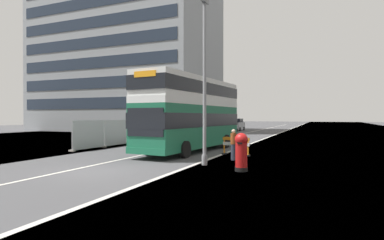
{
  "coord_description": "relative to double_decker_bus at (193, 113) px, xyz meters",
  "views": [
    {
      "loc": [
        9.33,
        -11.05,
        2.42
      ],
      "look_at": [
        2.1,
        5.98,
        2.2
      ],
      "focal_mm": 29.3,
      "sensor_mm": 36.0,
      "label": 1
    }
  ],
  "objects": [
    {
      "name": "red_pillar_postbox",
      "position": [
        5.09,
        -6.59,
        -1.75
      ],
      "size": [
        0.59,
        0.59,
        1.69
      ],
      "color": "black",
      "rests_on": "ground"
    },
    {
      "name": "car_receding_far",
      "position": [
        -5.33,
        31.83,
        -1.71
      ],
      "size": [
        2.04,
        4.42,
        2.04
      ],
      "color": "gray",
      "rests_on": "ground"
    },
    {
      "name": "ground",
      "position": [
        -0.22,
        -8.91,
        -2.72
      ],
      "size": [
        140.0,
        280.0,
        0.1
      ],
      "color": "#424244"
    },
    {
      "name": "bare_tree_far_verge_mid",
      "position": [
        -12.75,
        42.13,
        -0.14
      ],
      "size": [
        2.23,
        2.64,
        5.18
      ],
      "color": "#4C3D2D",
      "rests_on": "ground"
    },
    {
      "name": "construction_site_fence",
      "position": [
        -7.47,
        9.99,
        -1.63
      ],
      "size": [
        0.44,
        27.4,
        2.17
      ],
      "color": "#A8AAAD",
      "rests_on": "ground"
    },
    {
      "name": "backdrop_office_block",
      "position": [
        -23.5,
        26.09,
        9.44
      ],
      "size": [
        29.73,
        17.56,
        24.23
      ],
      "color": "gray",
      "rests_on": "ground"
    },
    {
      "name": "bare_tree_far_verge_far",
      "position": [
        -12.62,
        41.76,
        -0.06
      ],
      "size": [
        2.25,
        2.84,
        5.01
      ],
      "color": "#4C3D2D",
      "rests_on": "ground"
    },
    {
      "name": "pedestrian_at_kerb",
      "position": [
        3.86,
        -3.38,
        -1.82
      ],
      "size": [
        0.34,
        0.34,
        1.71
      ],
      "color": "#2D3342",
      "rests_on": "ground"
    },
    {
      "name": "lamppost_foreground",
      "position": [
        2.99,
        -5.6,
        1.2
      ],
      "size": [
        0.29,
        0.7,
        8.22
      ],
      "color": "gray",
      "rests_on": "ground"
    },
    {
      "name": "car_oncoming_near",
      "position": [
        -5.18,
        16.0,
        -1.64
      ],
      "size": [
        1.95,
        3.84,
        2.18
      ],
      "color": "slate",
      "rests_on": "ground"
    },
    {
      "name": "double_decker_bus",
      "position": [
        0.0,
        0.0,
        0.0
      ],
      "size": [
        3.41,
        11.55,
        5.03
      ],
      "color": "#196042",
      "rests_on": "ground"
    },
    {
      "name": "roadworks_barrier",
      "position": [
        3.39,
        -1.16,
        -1.97
      ],
      "size": [
        1.83,
        0.8,
        1.11
      ],
      "color": "orange",
      "rests_on": "ground"
    },
    {
      "name": "car_receding_mid",
      "position": [
        -4.89,
        25.51,
        -1.71
      ],
      "size": [
        1.97,
        4.43,
        2.08
      ],
      "color": "slate",
      "rests_on": "ground"
    },
    {
      "name": "bare_tree_far_verge_near",
      "position": [
        -14.97,
        27.38,
        -0.64
      ],
      "size": [
        3.0,
        1.9,
        4.02
      ],
      "color": "#4C3D2D",
      "rests_on": "ground"
    }
  ]
}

